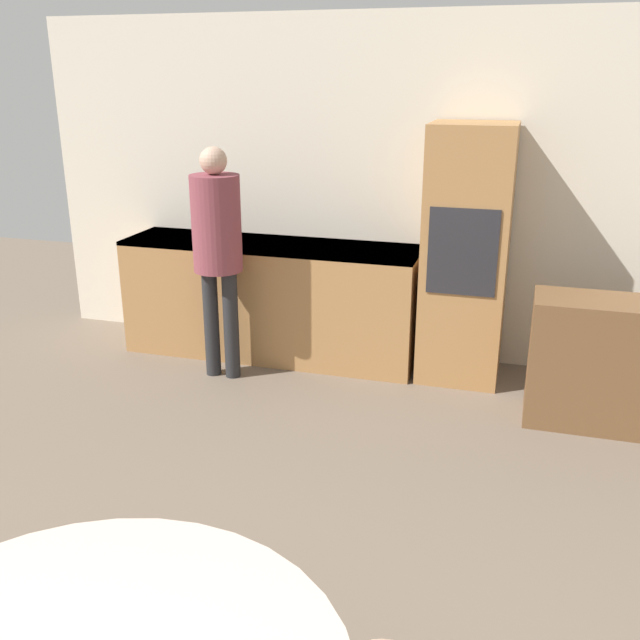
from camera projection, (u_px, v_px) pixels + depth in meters
name	position (u px, v px, depth m)	size (l,w,h in m)	color
wall_back	(418.00, 193.00, 5.41)	(6.20, 0.05, 2.60)	silver
kitchen_counter	(271.00, 298.00, 5.66)	(2.33, 0.60, 0.92)	#AD7A47
oven_unit	(466.00, 255.00, 5.12)	(0.59, 0.59, 1.85)	#AD7A47
sideboard	(624.00, 365.00, 4.50)	(1.17, 0.45, 0.84)	brown
person_standing	(217.00, 239.00, 5.06)	(0.35, 0.35, 1.69)	#262628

